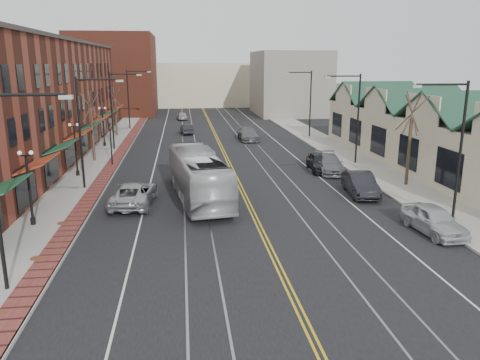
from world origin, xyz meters
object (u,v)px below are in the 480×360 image
object	(u,v)px
transit_bus	(198,175)
parked_car_b	(361,184)
parked_car_a	(434,220)
parked_car_c	(329,164)
parked_suv	(134,194)
parked_car_d	(320,162)

from	to	relation	value
transit_bus	parked_car_b	distance (m)	11.42
transit_bus	parked_car_a	world-z (taller)	transit_bus
parked_car_c	parked_suv	bearing A→B (deg)	-148.37
transit_bus	parked_suv	xyz separation A→B (m)	(-4.27, -1.04, -0.85)
transit_bus	parked_car_a	xyz separation A→B (m)	(12.53, -8.34, -0.85)
transit_bus	parked_car_d	size ratio (longest dim) A/B	2.52
transit_bus	parked_car_c	xyz separation A→B (m)	(11.35, 6.58, -0.89)
parked_car_b	parked_suv	bearing A→B (deg)	-172.11
parked_car_a	parked_car_c	size ratio (longest dim) A/B	0.89
parked_car_c	parked_car_b	bearing A→B (deg)	-84.17
parked_suv	parked_car_c	xyz separation A→B (m)	(15.62, 7.61, -0.03)
parked_car_c	parked_car_d	bearing A→B (deg)	143.56
parked_car_a	parked_car_d	bearing A→B (deg)	91.75
parked_suv	parked_car_d	distance (m)	17.08
transit_bus	parked_car_a	size ratio (longest dim) A/B	2.57
parked_car_b	parked_car_a	bearing A→B (deg)	-75.48
transit_bus	parked_car_a	distance (m)	15.08
parked_car_d	parked_car_b	bearing A→B (deg)	-80.77
parked_car_d	parked_car_a	bearing A→B (deg)	-78.92
parked_car_a	parked_car_c	xyz separation A→B (m)	(-1.18, 14.91, -0.04)
parked_suv	parked_car_a	distance (m)	18.32
transit_bus	parked_car_b	xyz separation A→B (m)	(11.38, -0.55, -0.83)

